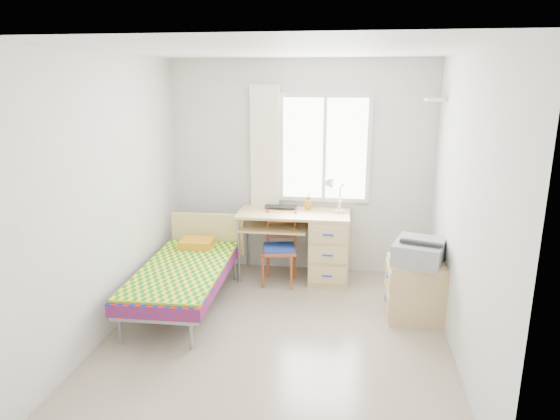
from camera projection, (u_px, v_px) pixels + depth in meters
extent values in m
plane|color=#BCAD93|center=(277.00, 334.00, 4.78)|extent=(3.50, 3.50, 0.00)
plane|color=white|center=(277.00, 50.00, 4.10)|extent=(3.50, 3.50, 0.00)
plane|color=silver|center=(300.00, 168.00, 6.11)|extent=(3.20, 0.00, 3.20)
plane|color=silver|center=(109.00, 197.00, 4.68)|extent=(0.00, 3.50, 3.50)
plane|color=silver|center=(464.00, 210.00, 4.20)|extent=(0.00, 3.50, 3.50)
cube|color=white|center=(325.00, 149.00, 5.98)|extent=(1.10, 0.04, 1.30)
cube|color=white|center=(325.00, 149.00, 5.97)|extent=(1.00, 0.02, 1.20)
cube|color=white|center=(325.00, 149.00, 5.96)|extent=(0.04, 0.02, 1.20)
cube|color=white|center=(265.00, 156.00, 6.06)|extent=(0.35, 0.05, 1.70)
cube|color=white|center=(435.00, 100.00, 5.33)|extent=(0.20, 0.32, 0.03)
cube|color=gray|center=(184.00, 280.00, 5.26)|extent=(0.89, 1.85, 0.05)
cube|color=red|center=(184.00, 274.00, 5.24)|extent=(0.93, 1.88, 0.13)
cube|color=yellow|center=(183.00, 268.00, 5.20)|extent=(0.91, 1.76, 0.03)
cube|color=#DDC374|center=(208.00, 234.00, 6.04)|extent=(0.88, 0.08, 0.50)
cube|color=orange|center=(197.00, 243.00, 5.80)|extent=(0.38, 0.32, 0.09)
cylinder|color=gray|center=(120.00, 329.00, 4.58)|extent=(0.04, 0.04, 0.29)
cylinder|color=gray|center=(235.00, 268.00, 6.03)|extent=(0.04, 0.04, 0.29)
cube|color=#DDC374|center=(294.00, 213.00, 5.93)|extent=(1.33, 0.63, 0.03)
cube|color=#DDB871|center=(329.00, 248.00, 5.97)|extent=(0.47, 0.60, 0.80)
cube|color=#DDB871|center=(274.00, 226.00, 6.01)|extent=(0.82, 0.58, 0.02)
cylinder|color=gray|center=(239.00, 251.00, 5.89)|extent=(0.03, 0.03, 0.80)
cylinder|color=gray|center=(248.00, 237.00, 6.37)|extent=(0.03, 0.03, 0.80)
cube|color=brown|center=(279.00, 250.00, 5.86)|extent=(0.44, 0.44, 0.04)
cube|color=#1B3797|center=(279.00, 248.00, 5.85)|extent=(0.42, 0.42, 0.04)
cube|color=brown|center=(281.00, 225.00, 5.95)|extent=(0.33, 0.10, 0.37)
cylinder|color=brown|center=(263.00, 271.00, 5.78)|extent=(0.03, 0.03, 0.41)
cylinder|color=brown|center=(295.00, 246.00, 5.99)|extent=(0.04, 0.04, 0.85)
cube|color=#DDB871|center=(415.00, 289.00, 5.05)|extent=(0.57, 0.52, 0.61)
cube|color=#DDC374|center=(388.00, 275.00, 5.05)|extent=(0.03, 0.46, 0.22)
cube|color=#DDC374|center=(386.00, 298.00, 5.12)|extent=(0.03, 0.46, 0.22)
cube|color=#95979D|center=(419.00, 252.00, 4.92)|extent=(0.58, 0.63, 0.21)
cube|color=black|center=(420.00, 242.00, 4.89)|extent=(0.46, 0.51, 0.02)
imported|color=black|center=(280.00, 208.00, 6.03)|extent=(0.40, 0.27, 0.03)
cylinder|color=orange|center=(308.00, 205.00, 6.05)|extent=(0.10, 0.10, 0.10)
cylinder|color=white|center=(340.00, 211.00, 5.90)|extent=(0.11, 0.11, 0.03)
cylinder|color=white|center=(340.00, 198.00, 5.86)|extent=(0.02, 0.13, 0.30)
cylinder|color=white|center=(338.00, 187.00, 5.74)|extent=(0.14, 0.26, 0.12)
cone|color=white|center=(331.00, 185.00, 5.65)|extent=(0.16, 0.17, 0.14)
imported|color=gray|center=(281.00, 230.00, 6.03)|extent=(0.27, 0.29, 0.02)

